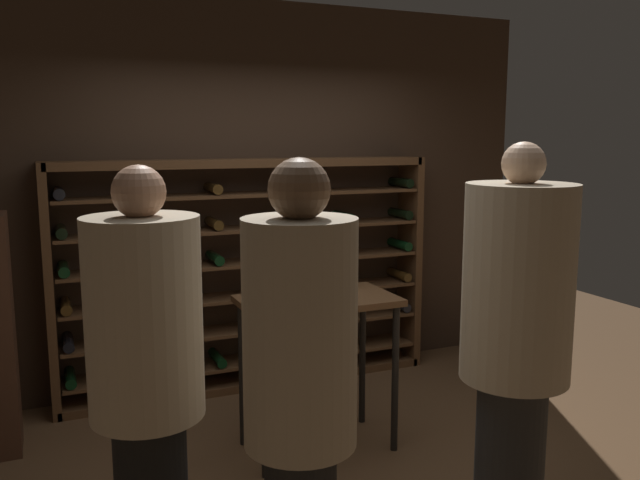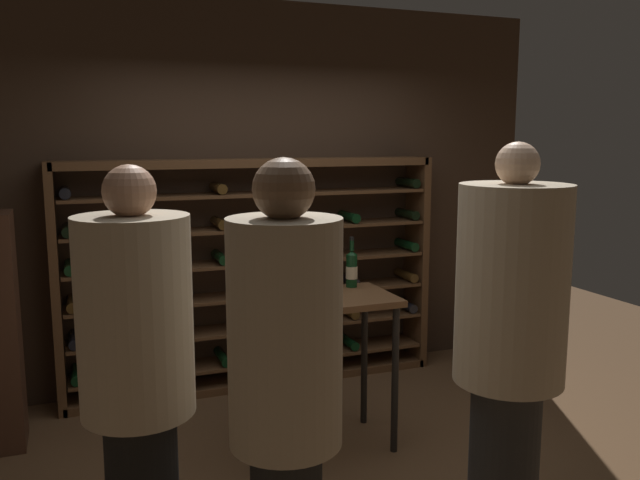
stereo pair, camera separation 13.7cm
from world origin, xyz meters
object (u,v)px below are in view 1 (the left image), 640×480
object	(u,v)px
wine_bottle_amber_reserve	(350,268)
wine_glass_stemmed_center	(268,284)
person_guest_khaki	(146,364)
wine_rack	(249,275)
wine_bottle_red_label	(312,275)
wine_crate	(503,350)
person_guest_blue_shirt	(300,383)
tasting_table	(318,321)
person_bystander_red_print	(515,331)

from	to	relation	value
wine_bottle_amber_reserve	wine_glass_stemmed_center	distance (m)	0.62
wine_bottle_amber_reserve	person_guest_khaki	bearing A→B (deg)	-143.64
wine_rack	wine_bottle_red_label	xyz separation A→B (m)	(0.04, -1.19, 0.23)
person_guest_khaki	wine_crate	size ratio (longest dim) A/B	3.82
wine_glass_stemmed_center	wine_bottle_amber_reserve	bearing A→B (deg)	12.13
person_guest_blue_shirt	wine_bottle_red_label	world-z (taller)	person_guest_blue_shirt
person_guest_khaki	wine_glass_stemmed_center	distance (m)	1.28
wine_rack	wine_bottle_red_label	bearing A→B (deg)	-88.18
tasting_table	wine_crate	world-z (taller)	tasting_table
person_guest_blue_shirt	wine_crate	size ratio (longest dim) A/B	3.90
wine_bottle_amber_reserve	wine_bottle_red_label	xyz separation A→B (m)	(-0.35, -0.19, 0.02)
person_guest_blue_shirt	wine_bottle_red_label	distance (m)	1.54
wine_crate	wine_bottle_red_label	size ratio (longest dim) A/B	1.22
wine_bottle_amber_reserve	wine_bottle_red_label	bearing A→B (deg)	-151.79
person_guest_khaki	wine_glass_stemmed_center	xyz separation A→B (m)	(0.85, 0.95, 0.07)
wine_glass_stemmed_center	wine_rack	bearing A→B (deg)	78.97
person_guest_blue_shirt	wine_bottle_red_label	bearing A→B (deg)	178.66
person_guest_khaki	wine_bottle_red_label	size ratio (longest dim) A/B	4.65
person_guest_khaki	person_guest_blue_shirt	size ratio (longest dim) A/B	0.98
person_guest_blue_shirt	wine_glass_stemmed_center	bearing A→B (deg)	-171.42
wine_rack	person_guest_blue_shirt	distance (m)	2.66
tasting_table	wine_bottle_red_label	xyz separation A→B (m)	(-0.04, 0.00, 0.29)
wine_bottle_amber_reserve	wine_glass_stemmed_center	size ratio (longest dim) A/B	2.33
wine_glass_stemmed_center	person_guest_khaki	bearing A→B (deg)	-132.09
person_bystander_red_print	wine_bottle_red_label	xyz separation A→B (m)	(-0.49, 1.26, 0.06)
wine_rack	wine_bottle_amber_reserve	bearing A→B (deg)	-68.86
person_bystander_red_print	wine_bottle_red_label	size ratio (longest dim) A/B	4.88
person_guest_blue_shirt	wine_bottle_amber_reserve	distance (m)	1.87
tasting_table	person_guest_blue_shirt	size ratio (longest dim) A/B	0.52
wine_bottle_red_label	wine_glass_stemmed_center	distance (m)	0.27
tasting_table	wine_glass_stemmed_center	distance (m)	0.39
wine_crate	wine_glass_stemmed_center	bearing A→B (deg)	-163.77
wine_rack	person_guest_blue_shirt	size ratio (longest dim) A/B	1.56
wine_rack	person_bystander_red_print	xyz separation A→B (m)	(0.53, -2.45, 0.18)
tasting_table	wine_bottle_red_label	distance (m)	0.29
tasting_table	person_bystander_red_print	distance (m)	1.36
person_guest_khaki	wine_crate	distance (m)	3.67
wine_bottle_amber_reserve	wine_glass_stemmed_center	world-z (taller)	wine_bottle_amber_reserve
wine_crate	wine_bottle_amber_reserve	distance (m)	2.04
wine_bottle_amber_reserve	wine_rack	bearing A→B (deg)	111.14
tasting_table	person_guest_blue_shirt	xyz separation A→B (m)	(-0.66, -1.40, 0.21)
person_bystander_red_print	wine_glass_stemmed_center	bearing A→B (deg)	-55.15
person_guest_blue_shirt	wine_bottle_amber_reserve	size ratio (longest dim) A/B	5.67
person_bystander_red_print	wine_bottle_amber_reserve	bearing A→B (deg)	-79.13
wine_rack	tasting_table	bearing A→B (deg)	-86.20
tasting_table	person_bystander_red_print	xyz separation A→B (m)	(0.45, -1.26, 0.23)
person_bystander_red_print	person_guest_blue_shirt	world-z (taller)	person_bystander_red_print
person_bystander_red_print	wine_crate	distance (m)	2.70
wine_bottle_amber_reserve	wine_bottle_red_label	size ratio (longest dim) A/B	0.84
tasting_table	wine_crate	distance (m)	2.26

